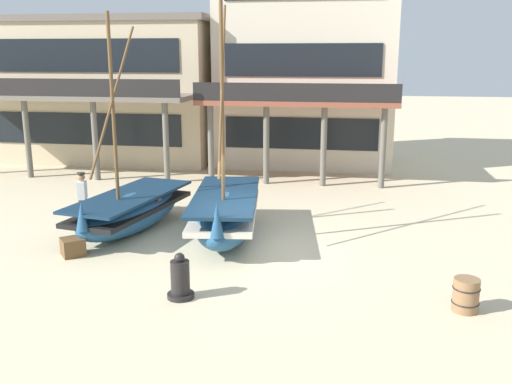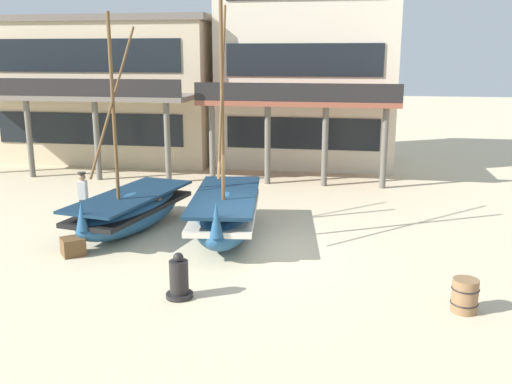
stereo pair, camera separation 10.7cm
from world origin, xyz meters
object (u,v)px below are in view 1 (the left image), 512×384
at_px(fishing_boat_centre_large, 130,210).
at_px(cargo_crate, 73,247).
at_px(harbor_building_annex, 111,89).
at_px(capstan_winch, 180,280).
at_px(fishing_boat_near_left, 226,213).
at_px(wooden_barrel, 466,295).
at_px(harbor_building_main, 307,60).
at_px(fisherman_by_hull, 83,200).

relative_size(fishing_boat_centre_large, cargo_crate, 11.16).
bearing_deg(harbor_building_annex, capstan_winch, -62.42).
height_order(fishing_boat_near_left, capstan_winch, fishing_boat_near_left).
relative_size(fishing_boat_near_left, cargo_crate, 11.62).
bearing_deg(cargo_crate, wooden_barrel, -10.45).
bearing_deg(harbor_building_annex, cargo_crate, -70.84).
relative_size(harbor_building_main, harbor_building_annex, 0.88).
height_order(fisherman_by_hull, harbor_building_main, harbor_building_main).
bearing_deg(harbor_building_main, fisherman_by_hull, -115.41).
relative_size(cargo_crate, harbor_building_main, 0.06).
relative_size(capstan_winch, cargo_crate, 1.83).
bearing_deg(wooden_barrel, capstan_winch, -176.75).
distance_m(fisherman_by_hull, capstan_winch, 6.28).
bearing_deg(fishing_boat_centre_large, harbor_building_annex, 115.28).
xyz_separation_m(fisherman_by_hull, cargo_crate, (0.85, -2.39, -0.60)).
relative_size(fishing_boat_centre_large, fisherman_by_hull, 3.68).
bearing_deg(harbor_building_main, capstan_winch, -94.48).
xyz_separation_m(fisherman_by_hull, capstan_winch, (4.39, -4.47, -0.42)).
bearing_deg(fishing_boat_centre_large, capstan_winch, -56.68).
bearing_deg(harbor_building_main, wooden_barrel, -73.95).
bearing_deg(capstan_winch, fisherman_by_hull, 134.50).
bearing_deg(wooden_barrel, fisherman_by_hull, 158.14).
distance_m(fishing_boat_centre_large, harbor_building_annex, 13.28).
height_order(harbor_building_main, harbor_building_annex, harbor_building_main).
bearing_deg(fishing_boat_centre_large, cargo_crate, -106.56).
bearing_deg(harbor_building_annex, harbor_building_main, 1.88).
bearing_deg(fishing_boat_near_left, capstan_winch, -90.81).
bearing_deg(capstan_winch, harbor_building_annex, 117.58).
relative_size(fisherman_by_hull, wooden_barrel, 2.41).
xyz_separation_m(capstan_winch, harbor_building_annex, (-8.41, 16.10, 3.00)).
height_order(capstan_winch, wooden_barrel, capstan_winch).
distance_m(fishing_boat_near_left, harbor_building_main, 12.95).
distance_m(fishing_boat_centre_large, wooden_barrel, 9.65).
distance_m(fishing_boat_near_left, cargo_crate, 4.20).
bearing_deg(harbor_building_annex, wooden_barrel, -47.74).
distance_m(capstan_winch, cargo_crate, 4.11).
height_order(capstan_winch, harbor_building_annex, harbor_building_annex).
bearing_deg(fisherman_by_hull, wooden_barrel, -21.86).
bearing_deg(fisherman_by_hull, capstan_winch, -45.50).
bearing_deg(capstan_winch, cargo_crate, 149.56).
distance_m(fishing_boat_centre_large, fisherman_by_hull, 1.55).
relative_size(capstan_winch, wooden_barrel, 1.45).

